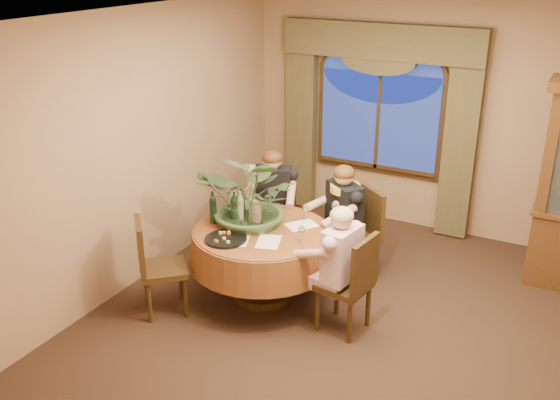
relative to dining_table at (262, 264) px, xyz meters
The scene contains 31 objects.
floor 0.98m from the dining_table, ahead, with size 5.00×5.00×0.00m, color black.
wall_back 2.82m from the dining_table, 69.91° to the left, with size 4.50×4.50×0.00m, color #916E50.
ceiling 2.59m from the dining_table, ahead, with size 5.00×5.00×0.00m, color white.
window 2.59m from the dining_table, 82.80° to the left, with size 1.62×0.10×1.32m, color navy, non-canonical shape.
arched_transom 2.96m from the dining_table, 82.80° to the left, with size 1.60×0.06×0.44m, color navy, non-canonical shape.
drapery_left 2.59m from the dining_table, 107.21° to the left, with size 0.38×0.14×2.32m, color #443C21.
drapery_right 2.82m from the dining_table, 60.42° to the left, with size 0.38×0.14×2.32m, color #443C21.
swag_valance 3.02m from the dining_table, 82.56° to the left, with size 2.45×0.16×0.42m, color #443C21, non-canonical shape.
dining_table is the anchor object (origin of this frame).
chair_right 0.95m from the dining_table, ahead, with size 0.42×0.42×0.96m, color black.
chair_back_right 1.06m from the dining_table, 51.28° to the left, with size 0.42×0.42×0.96m, color black.
chair_back 0.91m from the dining_table, 109.91° to the left, with size 0.42×0.42×0.96m, color black.
chair_front_left 0.97m from the dining_table, 136.62° to the right, with size 0.42×0.42×0.96m, color black.
person_pink 0.96m from the dining_table, 10.21° to the right, with size 0.44×0.40×1.23m, color #D5A7B4, non-canonical shape.
person_back 0.94m from the dining_table, 111.82° to the left, with size 0.46×0.42×1.28m, color black, non-canonical shape.
person_scarf 0.97m from the dining_table, 53.20° to the left, with size 0.46×0.42×1.28m, color black, non-canonical shape.
stoneware_vase 0.53m from the dining_table, 142.86° to the left, with size 0.14×0.14×0.26m, color gray, non-canonical shape.
centerpiece_plant 1.05m from the dining_table, 144.32° to the left, with size 1.06×1.17×0.91m, color #395231.
olive_bowl 0.40m from the dining_table, 78.15° to the right, with size 0.14×0.14×0.04m, color #495729.
cheese_platter 0.56m from the dining_table, 116.52° to the right, with size 0.40×0.40×0.02m, color black.
wine_bottle_0 0.63m from the dining_table, behind, with size 0.07×0.07×0.33m, color black.
wine_bottle_1 0.64m from the dining_table, 154.80° to the left, with size 0.07×0.07×0.33m, color black.
wine_bottle_2 0.61m from the dining_table, 169.04° to the left, with size 0.07×0.07×0.33m, color tan.
wine_bottle_3 0.69m from the dining_table, 161.05° to the left, with size 0.07×0.07×0.33m, color tan.
wine_bottle_4 0.75m from the dining_table, behind, with size 0.07×0.07×0.33m, color black.
tasting_paper_0 0.47m from the dining_table, 48.11° to the right, with size 0.21×0.30×0.00m, color white.
tasting_paper_1 0.55m from the dining_table, 41.26° to the left, with size 0.21×0.30×0.00m, color white.
tasting_paper_2 0.50m from the dining_table, 106.34° to the right, with size 0.21×0.30×0.00m, color white.
wine_glass_person_pink 0.67m from the dining_table, 10.21° to the right, with size 0.07×0.07×0.18m, color silver, non-canonical shape.
wine_glass_person_back 0.67m from the dining_table, 111.82° to the left, with size 0.07×0.07×0.18m, color silver, non-canonical shape.
wine_glass_person_scarf 0.67m from the dining_table, 53.20° to the left, with size 0.07×0.07×0.18m, color silver, non-canonical shape.
Camera 1 is at (1.83, -4.75, 3.32)m, focal length 40.00 mm.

